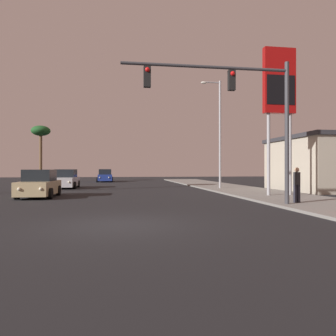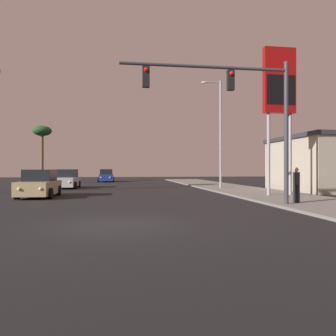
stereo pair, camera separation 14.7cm
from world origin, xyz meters
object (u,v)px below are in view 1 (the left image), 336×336
Objects in this scene: gas_station_sign at (279,89)px; pedestrian_on_sidewalk at (297,183)px; car_silver at (66,180)px; car_blue at (105,176)px; car_tan at (39,185)px; traffic_light_mast at (241,101)px; palm_tree_far at (41,133)px; street_lamp at (218,128)px.

gas_station_sign is 7.17m from pedestrian_on_sidewalk.
car_silver is 2.60× the size of pedestrian_on_sidewalk.
car_blue is 1.00× the size of car_tan.
car_tan is at bearing 171.95° from gas_station_sign.
car_silver is 19.32m from traffic_light_mast.
traffic_light_mast is at bearing 101.27° from car_blue.
car_tan and car_silver have the same top height.
car_silver is at bearing -69.44° from palm_tree_far.
car_silver is at bearing 164.78° from street_lamp.
street_lamp is 8.02m from gas_station_sign.
car_silver is 0.57× the size of traffic_light_mast.
pedestrian_on_sidewalk reaches higher than car_blue.
palm_tree_far is at bearing -2.38° from car_blue.
car_silver is at bearing 76.54° from car_blue.
car_silver is 0.48× the size of gas_station_sign.
traffic_light_mast reaches higher than car_blue.
car_blue is at bearing 108.85° from pedestrian_on_sidewalk.
gas_station_sign reaches higher than car_blue.
traffic_light_mast reaches higher than car_tan.
car_blue is 0.59× the size of palm_tree_far.
street_lamp is at bearing 77.01° from traffic_light_mast.
car_tan is 0.59× the size of palm_tree_far.
palm_tree_far is at bearing -67.37° from car_silver.
street_lamp is (12.91, -3.51, 4.36)m from car_silver.
traffic_light_mast is 4.77m from pedestrian_on_sidewalk.
street_lamp is at bearing -44.15° from palm_tree_far.
car_blue and car_silver have the same top height.
gas_station_sign reaches higher than pedestrian_on_sidewalk.
palm_tree_far is (-5.32, 14.18, 5.55)m from car_silver.
traffic_light_mast is (7.18, -30.18, 3.98)m from car_blue.
street_lamp is (2.89, 12.53, 0.37)m from traffic_light_mast.
car_silver is 16.13m from palm_tree_far.
gas_station_sign reaches higher than car_tan.
palm_tree_far is at bearing 135.85° from street_lamp.
car_tan is 15.76m from gas_station_sign.
palm_tree_far is (-5.16, 23.39, 5.55)m from car_tan.
car_tan is 9.21m from car_silver.
car_tan is at bearing -77.57° from palm_tree_far.
traffic_light_mast is (10.18, -6.83, 3.98)m from car_tan.
street_lamp is 25.43m from palm_tree_far.
gas_station_sign is at bearing -79.61° from street_lamp.
car_blue is 0.57× the size of traffic_light_mast.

